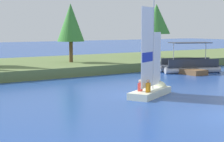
# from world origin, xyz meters

# --- Properties ---
(shore_bank) EXTENTS (80.00, 13.31, 0.83)m
(shore_bank) POSITION_xyz_m (0.00, 24.14, 0.42)
(shore_bank) COLOR #5B703D
(shore_bank) RESTS_ON ground
(shoreline_tree_midright) EXTENTS (2.62, 2.62, 5.66)m
(shoreline_tree_midright) POSITION_xyz_m (3.23, 22.23, 4.64)
(shoreline_tree_midright) COLOR brown
(shoreline_tree_midright) RESTS_ON shore_bank
(shoreline_tree_right) EXTENTS (3.12, 3.12, 5.97)m
(shoreline_tree_right) POSITION_xyz_m (14.12, 22.23, 5.12)
(shoreline_tree_right) COLOR brown
(shoreline_tree_right) RESTS_ON shore_bank
(wooden_dock) EXTENTS (1.55, 5.85, 0.46)m
(wooden_dock) POSITION_xyz_m (10.68, 15.06, 0.23)
(wooden_dock) COLOR brown
(wooden_dock) RESTS_ON ground
(sailboat) EXTENTS (4.40, 3.00, 6.48)m
(sailboat) POSITION_xyz_m (0.89, 7.16, 0.50)
(sailboat) COLOR silver
(sailboat) RESTS_ON ground
(pontoon_boat) EXTENTS (5.76, 3.88, 2.82)m
(pontoon_boat) POSITION_xyz_m (11.64, 14.61, 0.65)
(pontoon_boat) COLOR #B2B2B7
(pontoon_boat) RESTS_ON ground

